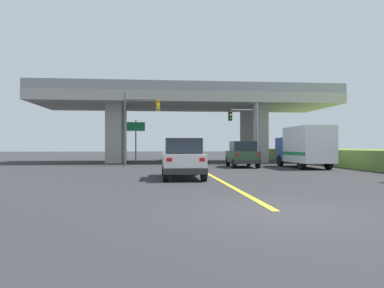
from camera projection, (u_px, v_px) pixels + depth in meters
The scene contains 11 objects.
ground at pixel (186, 162), 37.32m from camera, with size 160.00×160.00×0.00m, color #2B2B2D.
overpass_bridge at pixel (186, 110), 37.36m from camera, with size 29.93×9.73×7.65m.
lane_divider_stripe at pixel (207, 173), 21.69m from camera, with size 0.20×25.69×0.01m, color yellow.
suv_lead at pixel (182, 158), 18.23m from camera, with size 2.04×4.77×2.02m.
suv_crossing at pixel (242, 154), 28.00m from camera, with size 2.20×4.43×2.02m.
box_truck at pixel (304, 147), 26.97m from camera, with size 2.33×6.42×3.09m.
sedan_oncoming at pixel (176, 152), 42.92m from camera, with size 1.99×4.66×2.02m.
traffic_signal_nearside at pixel (247, 125), 31.23m from camera, with size 2.61×0.36×5.59m.
traffic_signal_farside at pixel (136, 119), 29.82m from camera, with size 2.98×0.36×6.13m.
highway_sign at pixel (136, 131), 34.87m from camera, with size 1.82×0.17×4.18m.
semi_truck_distant at pixel (180, 147), 61.26m from camera, with size 2.33×6.56×2.94m.
Camera 1 is at (-2.95, -8.67, 1.62)m, focal length 33.39 mm.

